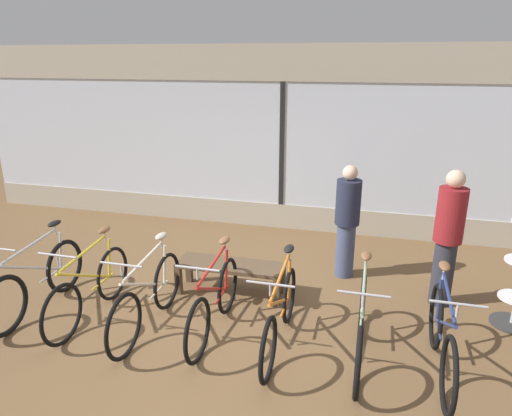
% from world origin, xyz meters
% --- Properties ---
extents(ground_plane, '(24.00, 24.00, 0.00)m').
position_xyz_m(ground_plane, '(0.00, 0.00, 0.00)').
color(ground_plane, brown).
extents(shop_back_wall, '(12.00, 0.08, 3.20)m').
position_xyz_m(shop_back_wall, '(0.00, 3.42, 1.64)').
color(shop_back_wall, '#B2A893').
rests_on(shop_back_wall, ground_plane).
extents(bicycle_far_left, '(0.46, 1.77, 1.04)m').
position_xyz_m(bicycle_far_left, '(-2.29, -0.17, 0.39)').
color(bicycle_far_left, black).
rests_on(bicycle_far_left, ground_plane).
extents(bicycle_left, '(0.46, 1.70, 1.03)m').
position_xyz_m(bicycle_left, '(-1.57, -0.16, 0.39)').
color(bicycle_left, black).
rests_on(bicycle_left, ground_plane).
extents(bicycle_center_left, '(0.46, 1.73, 1.03)m').
position_xyz_m(bicycle_center_left, '(-0.80, -0.20, 0.39)').
color(bicycle_center_left, black).
rests_on(bicycle_center_left, ground_plane).
extents(bicycle_center, '(0.46, 1.67, 1.02)m').
position_xyz_m(bicycle_center, '(-0.04, -0.09, 0.38)').
color(bicycle_center, black).
rests_on(bicycle_center, ground_plane).
extents(bicycle_center_right, '(0.46, 1.73, 1.01)m').
position_xyz_m(bicycle_center_right, '(0.72, -0.15, 0.37)').
color(bicycle_center_right, black).
rests_on(bicycle_center_right, ground_plane).
extents(bicycle_right, '(0.46, 1.74, 1.02)m').
position_xyz_m(bicycle_right, '(1.56, -0.15, 0.37)').
color(bicycle_right, black).
rests_on(bicycle_right, ground_plane).
extents(bicycle_far_right, '(0.46, 1.69, 1.03)m').
position_xyz_m(bicycle_far_right, '(2.33, -0.20, 0.39)').
color(bicycle_far_right, black).
rests_on(bicycle_far_right, ground_plane).
extents(display_bench, '(1.40, 0.44, 0.43)m').
position_xyz_m(display_bench, '(-0.14, 0.82, 0.35)').
color(display_bench, brown).
rests_on(display_bench, ground_plane).
extents(customer_near_rack, '(0.48, 0.48, 1.74)m').
position_xyz_m(customer_near_rack, '(2.51, 1.24, 0.92)').
color(customer_near_rack, '#2D2D38').
rests_on(customer_near_rack, ground_plane).
extents(customer_by_window, '(0.47, 0.47, 1.61)m').
position_xyz_m(customer_by_window, '(1.27, 1.73, 0.84)').
color(customer_by_window, '#424C6B').
rests_on(customer_by_window, ground_plane).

